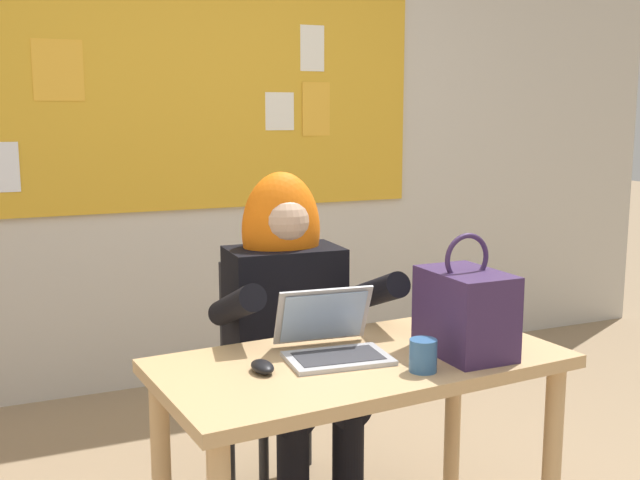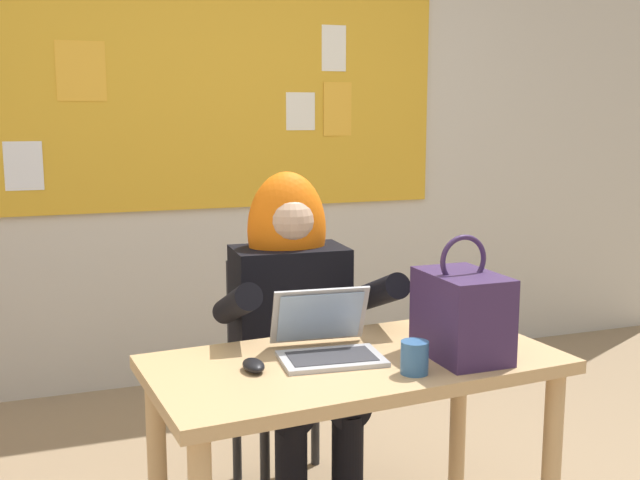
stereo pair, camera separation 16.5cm
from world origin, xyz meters
TOP-DOWN VIEW (x-y plane):
  - wall_back_bulletin at (-0.00, 2.02)m, footprint 6.12×2.19m
  - desk_main at (-0.07, 0.02)m, footprint 1.28×0.71m
  - chair_at_desk at (-0.09, 0.69)m, footprint 0.44×0.44m
  - person_costumed at (-0.09, 0.56)m, footprint 0.61×0.62m
  - laptop at (-0.14, 0.07)m, footprint 0.33×0.32m
  - computer_mouse at (-0.39, 0.01)m, footprint 0.06×0.10m
  - handbag at (0.24, -0.08)m, footprint 0.20×0.30m
  - coffee_mug at (0.03, -0.17)m, footprint 0.08×0.08m

SIDE VIEW (x-z plane):
  - chair_at_desk at x=-0.09m, z-range 0.05..0.94m
  - desk_main at x=-0.07m, z-range 0.25..0.97m
  - person_costumed at x=-0.09m, z-range 0.11..1.35m
  - computer_mouse at x=-0.39m, z-range 0.72..0.75m
  - laptop at x=-0.14m, z-range 0.66..0.86m
  - coffee_mug at x=0.03m, z-range 0.72..0.81m
  - handbag at x=0.24m, z-range 0.66..1.04m
  - wall_back_bulletin at x=0.00m, z-range 0.01..2.72m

